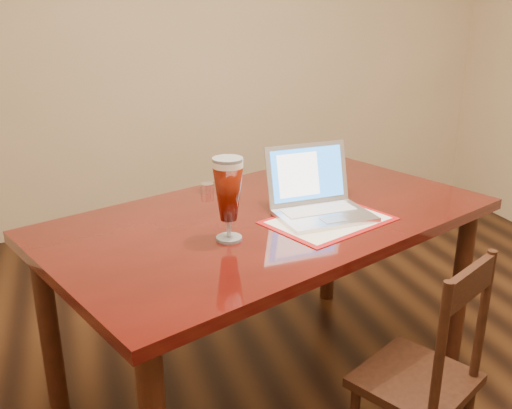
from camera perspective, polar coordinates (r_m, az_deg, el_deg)
name	(u,v)px	position (r m, az deg, el deg)	size (l,w,h in m)	color
dining_table	(271,236)	(2.33, 1.53, -3.13)	(2.03, 1.59, 1.14)	#440C09
dining_chair	(424,377)	(2.15, 16.45, -16.21)	(0.50, 0.49, 0.88)	#32180D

